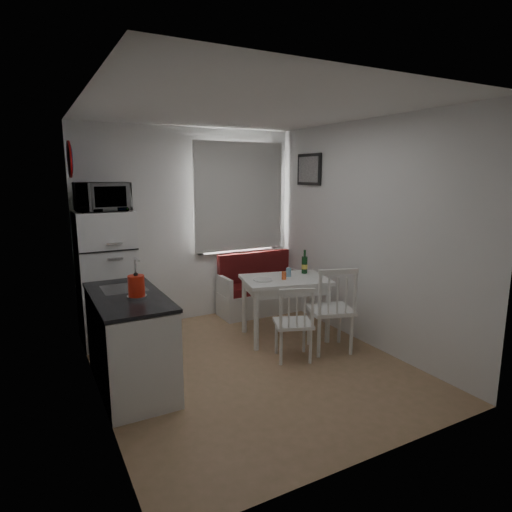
# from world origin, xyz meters

# --- Properties ---
(floor) EXTENTS (3.00, 3.50, 0.02)m
(floor) POSITION_xyz_m (0.00, 0.00, 0.00)
(floor) COLOR #9A7B52
(floor) RESTS_ON ground
(ceiling) EXTENTS (3.00, 3.50, 0.02)m
(ceiling) POSITION_xyz_m (0.00, 0.00, 2.60)
(ceiling) COLOR white
(ceiling) RESTS_ON wall_back
(wall_back) EXTENTS (3.00, 0.02, 2.60)m
(wall_back) POSITION_xyz_m (0.00, 1.75, 1.30)
(wall_back) COLOR white
(wall_back) RESTS_ON floor
(wall_front) EXTENTS (3.00, 0.02, 2.60)m
(wall_front) POSITION_xyz_m (0.00, -1.75, 1.30)
(wall_front) COLOR white
(wall_front) RESTS_ON floor
(wall_left) EXTENTS (0.02, 3.50, 2.60)m
(wall_left) POSITION_xyz_m (-1.50, 0.00, 1.30)
(wall_left) COLOR white
(wall_left) RESTS_ON floor
(wall_right) EXTENTS (0.02, 3.50, 2.60)m
(wall_right) POSITION_xyz_m (1.50, 0.00, 1.30)
(wall_right) COLOR white
(wall_right) RESTS_ON floor
(window) EXTENTS (1.22, 0.06, 1.47)m
(window) POSITION_xyz_m (0.70, 1.72, 1.62)
(window) COLOR white
(window) RESTS_ON wall_back
(curtain) EXTENTS (1.35, 0.02, 1.50)m
(curtain) POSITION_xyz_m (0.70, 1.65, 1.68)
(curtain) COLOR white
(curtain) RESTS_ON wall_back
(kitchen_counter) EXTENTS (0.62, 1.32, 1.16)m
(kitchen_counter) POSITION_xyz_m (-1.20, 0.16, 0.46)
(kitchen_counter) COLOR white
(kitchen_counter) RESTS_ON floor
(wall_sign) EXTENTS (0.03, 0.40, 0.40)m
(wall_sign) POSITION_xyz_m (-1.47, 1.45, 2.15)
(wall_sign) COLOR #184091
(wall_sign) RESTS_ON wall_left
(picture_frame) EXTENTS (0.04, 0.52, 0.42)m
(picture_frame) POSITION_xyz_m (1.48, 1.10, 2.05)
(picture_frame) COLOR black
(picture_frame) RESTS_ON wall_right
(bench) EXTENTS (1.21, 0.47, 0.87)m
(bench) POSITION_xyz_m (0.94, 1.51, 0.29)
(bench) COLOR white
(bench) RESTS_ON floor
(dining_table) EXTENTS (1.14, 0.91, 0.75)m
(dining_table) POSITION_xyz_m (0.74, 0.50, 0.67)
(dining_table) COLOR white
(dining_table) RESTS_ON floor
(chair_left) EXTENTS (0.50, 0.50, 0.45)m
(chair_left) POSITION_xyz_m (0.49, -0.15, 0.52)
(chair_left) COLOR white
(chair_left) RESTS_ON floor
(chair_right) EXTENTS (0.58, 0.57, 0.53)m
(chair_right) POSITION_xyz_m (0.99, -0.17, 0.61)
(chair_right) COLOR white
(chair_right) RESTS_ON floor
(fridge) EXTENTS (0.63, 0.63, 1.58)m
(fridge) POSITION_xyz_m (-1.18, 1.40, 0.79)
(fridge) COLOR white
(fridge) RESTS_ON floor
(microwave) EXTENTS (0.59, 0.40, 0.32)m
(microwave) POSITION_xyz_m (-1.18, 1.35, 1.74)
(microwave) COLOR white
(microwave) RESTS_ON fridge
(kettle) EXTENTS (0.17, 0.17, 0.23)m
(kettle) POSITION_xyz_m (-1.15, -0.03, 1.02)
(kettle) COLOR red
(kettle) RESTS_ON kitchen_counter
(wine_bottle) EXTENTS (0.08, 0.08, 0.30)m
(wine_bottle) POSITION_xyz_m (1.09, 0.60, 0.90)
(wine_bottle) COLOR #133C1B
(wine_bottle) RESTS_ON dining_table
(drinking_glass_orange) EXTENTS (0.06, 0.06, 0.09)m
(drinking_glass_orange) POSITION_xyz_m (0.69, 0.45, 0.80)
(drinking_glass_orange) COLOR #DD5724
(drinking_glass_orange) RESTS_ON dining_table
(drinking_glass_blue) EXTENTS (0.06, 0.06, 0.11)m
(drinking_glass_blue) POSITION_xyz_m (0.82, 0.55, 0.81)
(drinking_glass_blue) COLOR #76ACC9
(drinking_glass_blue) RESTS_ON dining_table
(plate) EXTENTS (0.22, 0.22, 0.02)m
(plate) POSITION_xyz_m (0.44, 0.52, 0.76)
(plate) COLOR white
(plate) RESTS_ON dining_table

